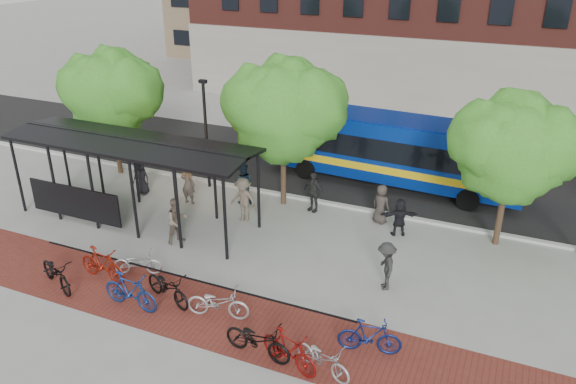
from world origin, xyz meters
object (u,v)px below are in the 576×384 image
at_px(bike_1, 102,264).
at_px(bike_9, 289,350).
at_px(pedestrian_8, 177,221).
at_px(pedestrian_9, 386,266).
at_px(bike_2, 137,262).
at_px(pedestrian_1, 188,184).
at_px(bus_shelter, 128,151).
at_px(bike_3, 130,291).
at_px(pedestrian_0, 141,177).
at_px(bike_11, 370,336).
at_px(pedestrian_2, 243,184).
at_px(pedestrian_3, 243,200).
at_px(tree_b, 286,106).
at_px(pedestrian_4, 313,192).
at_px(bus, 393,147).
at_px(lamp_post_left, 206,131).
at_px(bike_8, 258,340).
at_px(bike_10, 323,358).
at_px(pedestrian_5, 399,217).
at_px(bike_4, 168,287).
at_px(tree_c, 515,145).
at_px(pedestrian_6, 381,204).
at_px(bike_6, 218,303).
at_px(bike_0, 56,273).

height_order(bike_1, bike_9, bike_1).
bearing_deg(bike_1, pedestrian_8, -10.33).
bearing_deg(pedestrian_9, bike_2, -96.06).
bearing_deg(pedestrian_1, bus_shelter, 58.70).
distance_m(bike_3, pedestrian_0, 8.93).
xyz_separation_m(bike_11, pedestrian_2, (-7.89, 7.35, 0.39)).
relative_size(bike_11, pedestrian_3, 0.95).
bearing_deg(tree_b, pedestrian_3, -113.07).
distance_m(pedestrian_4, pedestrian_9, 6.27).
relative_size(bus, pedestrian_2, 6.52).
height_order(lamp_post_left, pedestrian_0, lamp_post_left).
distance_m(tree_b, bike_11, 10.85).
bearing_deg(bike_8, tree_b, 24.63).
distance_m(bike_8, bike_10, 1.92).
bearing_deg(bike_9, pedestrian_5, 11.65).
distance_m(bike_11, pedestrian_5, 7.26).
bearing_deg(bike_1, bike_10, -92.49).
bearing_deg(bike_4, bike_2, 82.65).
xyz_separation_m(tree_c, bike_10, (-3.79, -9.35, -3.57)).
relative_size(lamp_post_left, pedestrian_4, 2.87).
relative_size(tree_c, bike_8, 2.82).
bearing_deg(pedestrian_2, pedestrian_9, 125.58).
height_order(pedestrian_6, pedestrian_9, pedestrian_9).
height_order(bus, pedestrian_8, bus).
distance_m(bus_shelter, bus, 11.96).
xyz_separation_m(tree_b, bike_8, (3.28, -9.45, -3.91)).
height_order(bike_10, pedestrian_3, pedestrian_3).
bearing_deg(pedestrian_5, bike_4, 27.71).
xyz_separation_m(bike_6, pedestrian_3, (-2.30, 6.12, 0.43)).
bearing_deg(pedestrian_2, bike_9, 98.18).
height_order(bus, bike_1, bus).
bearing_deg(bike_1, pedestrian_0, 32.15).
bearing_deg(bike_3, pedestrian_8, 15.96).
bearing_deg(pedestrian_3, pedestrian_8, -111.05).
distance_m(lamp_post_left, pedestrian_3, 4.38).
bearing_deg(pedestrian_0, bike_11, -33.70).
distance_m(bike_3, pedestrian_5, 10.57).
bearing_deg(pedestrian_8, bus_shelter, 96.10).
relative_size(bike_1, pedestrian_1, 1.09).
bearing_deg(bike_11, tree_c, -31.86).
height_order(bike_8, pedestrian_5, pedestrian_5).
xyz_separation_m(bike_1, bike_2, (0.89, 0.76, -0.15)).
height_order(bike_3, pedestrian_2, pedestrian_2).
relative_size(bus, bike_4, 5.87).
xyz_separation_m(bus, pedestrian_0, (-10.21, -5.73, -1.07)).
distance_m(bus_shelter, bike_8, 10.49).
bearing_deg(pedestrian_1, pedestrian_2, -156.73).
distance_m(bike_8, pedestrian_0, 12.51).
distance_m(bike_4, pedestrian_6, 9.51).
relative_size(bike_0, bike_9, 1.10).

